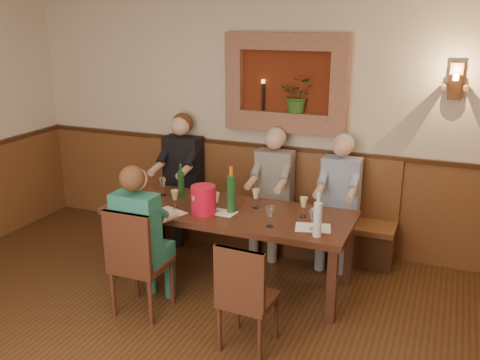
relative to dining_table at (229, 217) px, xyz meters
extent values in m
cube|color=#C6B196|center=(0.00, 1.15, 0.72)|extent=(6.00, 0.04, 2.80)
cube|color=brown|center=(0.00, 1.13, -0.13)|extent=(6.00, 0.04, 1.10)
cube|color=#381E0F|center=(0.00, 1.13, 0.45)|extent=(6.02, 0.06, 0.05)
cube|color=#5A1F0C|center=(0.20, 1.13, 1.17)|extent=(1.00, 0.02, 0.70)
cube|color=#9D6050|center=(0.20, 1.09, 1.61)|extent=(1.36, 0.12, 0.18)
cube|color=#9D6050|center=(0.20, 1.09, 0.73)|extent=(1.36, 0.12, 0.18)
cube|color=#9D6050|center=(-0.39, 1.09, 1.17)|extent=(0.18, 0.12, 0.70)
cube|color=#9D6050|center=(0.79, 1.09, 1.17)|extent=(0.18, 0.12, 0.70)
cube|color=#9D6050|center=(0.20, 1.09, 0.84)|extent=(1.00, 0.14, 0.04)
imported|color=#2D551D|center=(0.35, 1.09, 1.06)|extent=(0.35, 0.30, 0.39)
cylinder|color=black|center=(-0.05, 1.09, 1.01)|extent=(0.03, 0.03, 0.30)
cylinder|color=#FFBF59|center=(-0.05, 1.09, 1.18)|extent=(0.04, 0.04, 0.04)
cube|color=brown|center=(1.90, 1.10, 1.27)|extent=(0.12, 0.08, 0.35)
cylinder|color=brown|center=(1.80, 1.03, 1.22)|extent=(0.05, 0.18, 0.05)
cylinder|color=brown|center=(2.00, 1.03, 1.22)|extent=(0.05, 0.18, 0.05)
cylinder|color=#FFBF59|center=(1.90, 0.97, 1.32)|extent=(0.06, 0.06, 0.06)
cube|color=#3B1D11|center=(0.00, 0.00, 0.04)|extent=(2.40, 0.90, 0.06)
cube|color=#3B1D11|center=(-1.12, -0.37, -0.33)|extent=(0.08, 0.08, 0.69)
cube|color=#3B1D11|center=(1.12, -0.37, -0.33)|extent=(0.08, 0.08, 0.69)
cube|color=#3B1D11|center=(-1.12, 0.37, -0.33)|extent=(0.08, 0.08, 0.69)
cube|color=#3B1D11|center=(1.12, 0.37, -0.33)|extent=(0.08, 0.08, 0.69)
cube|color=#381E0F|center=(0.00, 0.91, -0.48)|extent=(3.00, 0.40, 0.40)
cube|color=brown|center=(0.00, 0.91, -0.26)|extent=(3.00, 0.45, 0.06)
cube|color=brown|center=(0.00, 1.10, 0.10)|extent=(3.00, 0.06, 0.66)
cube|color=#3B1D11|center=(-0.49, -0.82, -0.46)|extent=(0.43, 0.43, 0.42)
cube|color=#3B1D11|center=(-0.49, -0.82, -0.23)|extent=(0.45, 0.45, 0.05)
cube|color=#3B1D11|center=(-0.48, -1.02, 0.06)|extent=(0.44, 0.05, 0.53)
cube|color=#3B1D11|center=(0.58, -0.95, -0.48)|extent=(0.40, 0.40, 0.38)
cube|color=#3B1D11|center=(0.58, -0.95, -0.27)|extent=(0.42, 0.42, 0.05)
cube|color=#3B1D11|center=(0.57, -1.14, 0.00)|extent=(0.41, 0.06, 0.48)
cube|color=black|center=(-0.98, 0.75, -0.45)|extent=(0.44, 0.46, 0.45)
cube|color=black|center=(-0.98, 0.93, 0.23)|extent=(0.44, 0.23, 0.58)
sphere|color=#D8A384|center=(-0.98, 0.89, 0.66)|extent=(0.22, 0.22, 0.22)
sphere|color=#4C2D19|center=(-0.98, 0.94, 0.68)|extent=(0.24, 0.24, 0.24)
cube|color=#5C5854|center=(0.16, 0.76, -0.45)|extent=(0.41, 0.43, 0.45)
cube|color=#5C5854|center=(0.16, 0.93, 0.20)|extent=(0.41, 0.21, 0.53)
sphere|color=#D8A384|center=(0.16, 0.89, 0.59)|extent=(0.20, 0.20, 0.20)
sphere|color=#B2B2B2|center=(0.16, 0.94, 0.61)|extent=(0.22, 0.22, 0.22)
cube|color=navy|center=(0.90, 0.77, -0.45)|extent=(0.40, 0.42, 0.45)
cube|color=navy|center=(0.90, 0.93, 0.19)|extent=(0.40, 0.21, 0.53)
sphere|color=#D8A384|center=(0.90, 0.89, 0.58)|extent=(0.20, 0.20, 0.20)
sphere|color=#B2B2B2|center=(0.90, 0.94, 0.60)|extent=(0.22, 0.22, 0.22)
cube|color=navy|center=(-0.49, -0.71, -0.45)|extent=(0.40, 0.42, 0.45)
cube|color=navy|center=(-0.49, -0.87, 0.19)|extent=(0.40, 0.21, 0.52)
sphere|color=#D8A384|center=(-0.49, -0.83, 0.57)|extent=(0.20, 0.20, 0.20)
sphere|color=#4C2D19|center=(-0.49, -0.88, 0.59)|extent=(0.22, 0.22, 0.22)
cylinder|color=red|center=(-0.18, -0.17, 0.21)|extent=(0.31, 0.31, 0.27)
cylinder|color=#19471E|center=(0.05, -0.04, 0.26)|extent=(0.09, 0.09, 0.36)
cylinder|color=#CC5B16|center=(0.05, -0.04, 0.48)|extent=(0.04, 0.04, 0.09)
cylinder|color=#19471E|center=(-0.60, 0.15, 0.21)|extent=(0.07, 0.07, 0.27)
cylinder|color=#19471E|center=(-0.60, 0.15, 0.39)|extent=(0.03, 0.03, 0.09)
cylinder|color=silver|center=(0.95, -0.30, 0.23)|extent=(0.09, 0.09, 0.30)
cylinder|color=silver|center=(0.95, -0.30, 0.42)|extent=(0.04, 0.04, 0.09)
cube|color=white|center=(-0.88, -0.14, 0.08)|extent=(0.37, 0.32, 0.00)
cube|color=white|center=(-0.02, -0.09, 0.08)|extent=(0.26, 0.20, 0.00)
cube|color=white|center=(0.88, -0.14, 0.08)|extent=(0.35, 0.29, 0.00)
cube|color=white|center=(-0.49, -0.28, 0.08)|extent=(0.36, 0.31, 0.00)
camera|label=1|loc=(1.93, -4.45, 1.89)|focal=40.00mm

